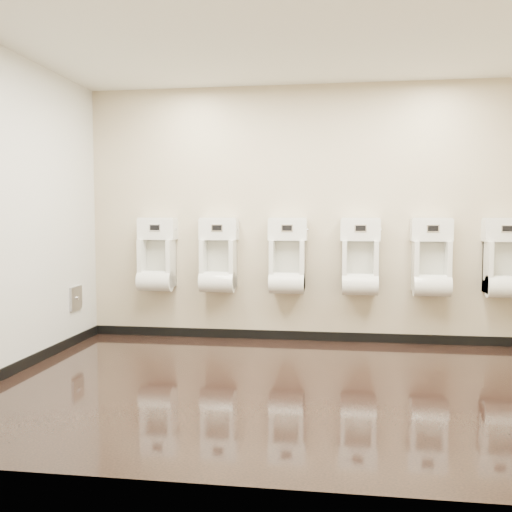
{
  "coord_description": "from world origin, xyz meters",
  "views": [
    {
      "loc": [
        0.3,
        -4.52,
        1.38
      ],
      "look_at": [
        -0.43,
        0.55,
        1.02
      ],
      "focal_mm": 40.0,
      "sensor_mm": 36.0,
      "label": 1
    }
  ],
  "objects_px": {
    "urinal_2": "(287,261)",
    "urinal_4": "(431,263)",
    "access_panel": "(76,298)",
    "urinal_5": "(505,264)",
    "urinal_3": "(360,262)",
    "urinal_1": "(218,261)",
    "urinal_0": "(157,260)"
  },
  "relations": [
    {
      "from": "urinal_2",
      "to": "urinal_4",
      "type": "bearing_deg",
      "value": 0.0
    },
    {
      "from": "access_panel",
      "to": "urinal_5",
      "type": "height_order",
      "value": "urinal_5"
    },
    {
      "from": "urinal_3",
      "to": "urinal_4",
      "type": "bearing_deg",
      "value": 0.0
    },
    {
      "from": "urinal_1",
      "to": "urinal_4",
      "type": "relative_size",
      "value": 1.0
    },
    {
      "from": "urinal_3",
      "to": "urinal_4",
      "type": "relative_size",
      "value": 1.0
    },
    {
      "from": "urinal_2",
      "to": "urinal_4",
      "type": "xyz_separation_m",
      "value": [
        1.51,
        0.0,
        0.0
      ]
    },
    {
      "from": "urinal_1",
      "to": "urinal_2",
      "type": "distance_m",
      "value": 0.76
    },
    {
      "from": "urinal_3",
      "to": "urinal_4",
      "type": "distance_m",
      "value": 0.74
    },
    {
      "from": "urinal_2",
      "to": "urinal_5",
      "type": "relative_size",
      "value": 1.0
    },
    {
      "from": "urinal_0",
      "to": "urinal_5",
      "type": "relative_size",
      "value": 1.0
    },
    {
      "from": "access_panel",
      "to": "urinal_3",
      "type": "bearing_deg",
      "value": 7.7
    },
    {
      "from": "urinal_1",
      "to": "urinal_5",
      "type": "xyz_separation_m",
      "value": [
        3.0,
        0.0,
        0.0
      ]
    },
    {
      "from": "access_panel",
      "to": "urinal_3",
      "type": "relative_size",
      "value": 0.31
    },
    {
      "from": "access_panel",
      "to": "urinal_0",
      "type": "bearing_deg",
      "value": 27.79
    },
    {
      "from": "access_panel",
      "to": "urinal_2",
      "type": "xyz_separation_m",
      "value": [
        2.24,
        0.41,
        0.39
      ]
    },
    {
      "from": "urinal_4",
      "to": "urinal_1",
      "type": "bearing_deg",
      "value": 180.0
    },
    {
      "from": "urinal_3",
      "to": "access_panel",
      "type": "bearing_deg",
      "value": -172.3
    },
    {
      "from": "urinal_0",
      "to": "urinal_2",
      "type": "bearing_deg",
      "value": 0.0
    },
    {
      "from": "urinal_3",
      "to": "urinal_2",
      "type": "bearing_deg",
      "value": 180.0
    },
    {
      "from": "access_panel",
      "to": "urinal_4",
      "type": "distance_m",
      "value": 3.79
    },
    {
      "from": "urinal_1",
      "to": "urinal_0",
      "type": "bearing_deg",
      "value": 180.0
    },
    {
      "from": "urinal_4",
      "to": "urinal_5",
      "type": "relative_size",
      "value": 1.0
    },
    {
      "from": "access_panel",
      "to": "urinal_1",
      "type": "distance_m",
      "value": 1.58
    },
    {
      "from": "urinal_2",
      "to": "urinal_3",
      "type": "distance_m",
      "value": 0.77
    },
    {
      "from": "urinal_0",
      "to": "urinal_4",
      "type": "bearing_deg",
      "value": 0.0
    },
    {
      "from": "access_panel",
      "to": "urinal_0",
      "type": "relative_size",
      "value": 0.31
    },
    {
      "from": "urinal_0",
      "to": "urinal_3",
      "type": "xyz_separation_m",
      "value": [
        2.24,
        0.0,
        0.0
      ]
    },
    {
      "from": "urinal_0",
      "to": "urinal_4",
      "type": "height_order",
      "value": "same"
    },
    {
      "from": "urinal_0",
      "to": "urinal_2",
      "type": "relative_size",
      "value": 1.0
    },
    {
      "from": "urinal_3",
      "to": "urinal_5",
      "type": "xyz_separation_m",
      "value": [
        1.47,
        0.0,
        0.0
      ]
    },
    {
      "from": "access_panel",
      "to": "urinal_1",
      "type": "xyz_separation_m",
      "value": [
        1.48,
        0.41,
        0.39
      ]
    },
    {
      "from": "urinal_1",
      "to": "urinal_3",
      "type": "relative_size",
      "value": 1.0
    }
  ]
}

